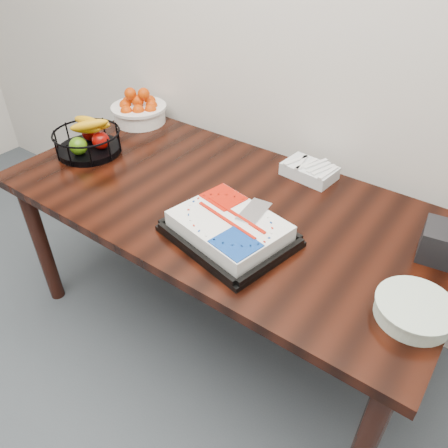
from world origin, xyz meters
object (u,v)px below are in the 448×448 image
Objects in this scene: cake_tray at (229,229)px; tangerine_bowl at (139,108)px; plate_stack at (414,310)px; table at (222,215)px; fruit_basket at (87,139)px; napkin_box at (447,244)px.

tangerine_bowl reaches higher than cake_tray.
plate_stack is at bearing 1.76° from cake_tray.
fruit_basket is at bearing -175.35° from table.
napkin_box is (1.57, -0.17, -0.02)m from tangerine_bowl.
plate_stack is 0.32m from napkin_box.
table is 0.74m from fruit_basket.
table is 8.00× the size of plate_stack.
fruit_basket reaches higher than napkin_box.
cake_tray is 0.63m from plate_stack.
tangerine_bowl reaches higher than plate_stack.
napkin_box is at bearing -6.33° from tangerine_bowl.
tangerine_bowl reaches higher than fruit_basket.
plate_stack is (1.57, -0.49, -0.05)m from tangerine_bowl.
tangerine_bowl is 0.93× the size of fruit_basket.
fruit_basket is 1.91× the size of napkin_box.
tangerine_bowl reaches higher than table.
napkin_box is at bearing 89.77° from plate_stack.
napkin_box is at bearing 7.73° from fruit_basket.
tangerine_bowl is at bearing 173.67° from napkin_box.
fruit_basket is 1.36× the size of plate_stack.
plate_stack is at bearing -11.77° from table.
napkin_box reaches higher than table.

